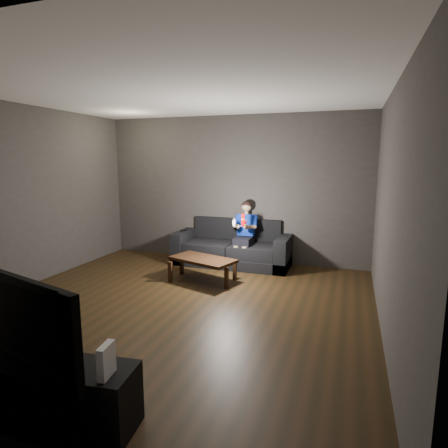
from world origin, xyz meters
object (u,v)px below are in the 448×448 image
(child, at_px, (245,228))
(coffee_table, at_px, (203,261))
(sofa, at_px, (233,250))
(media_console, at_px, (49,393))

(child, xyz_separation_m, coffee_table, (-0.39, -1.05, -0.37))
(sofa, height_order, coffee_table, sofa)
(child, distance_m, media_console, 4.44)
(sofa, distance_m, coffee_table, 1.12)
(sofa, bearing_deg, coffee_table, -97.58)
(sofa, xyz_separation_m, child, (0.24, -0.06, 0.42))
(coffee_table, height_order, media_console, media_console)
(sofa, distance_m, media_console, 4.47)
(sofa, bearing_deg, media_console, -89.78)
(sofa, distance_m, child, 0.49)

